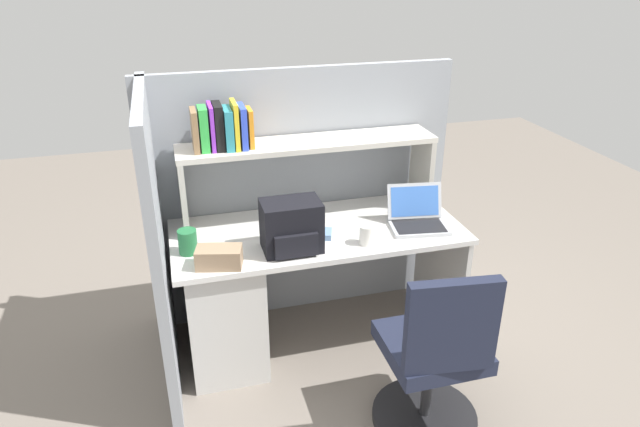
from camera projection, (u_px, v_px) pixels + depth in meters
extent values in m
plane|color=slate|center=(318.00, 337.00, 3.47)|extent=(8.00, 8.00, 0.00)
cube|color=silver|center=(318.00, 232.00, 3.16)|extent=(1.60, 0.70, 0.03)
cube|color=beige|center=(223.00, 302.00, 3.19)|extent=(0.40, 0.64, 0.70)
cube|color=beige|center=(440.00, 269.00, 3.51)|extent=(0.03, 0.64, 0.70)
cube|color=gray|center=(301.00, 196.00, 3.47)|extent=(1.84, 0.05, 1.55)
cube|color=gray|center=(159.00, 246.00, 2.89)|extent=(0.05, 1.06, 1.55)
cube|color=#BCB7AC|center=(183.00, 194.00, 3.08)|extent=(0.03, 0.28, 0.42)
cube|color=#BCB7AC|center=(422.00, 170.00, 3.41)|extent=(0.03, 0.28, 0.42)
cube|color=beige|center=(308.00, 143.00, 3.15)|extent=(1.44, 0.28, 0.03)
cube|color=olive|center=(195.00, 130.00, 2.95)|extent=(0.03, 0.16, 0.22)
cube|color=green|center=(203.00, 129.00, 2.95)|extent=(0.04, 0.13, 0.23)
cube|color=purple|center=(211.00, 127.00, 2.98)|extent=(0.02, 0.18, 0.24)
cube|color=black|center=(218.00, 126.00, 2.98)|extent=(0.04, 0.17, 0.24)
cube|color=teal|center=(228.00, 128.00, 2.99)|extent=(0.04, 0.17, 0.21)
cube|color=yellow|center=(235.00, 125.00, 2.99)|extent=(0.02, 0.18, 0.25)
cube|color=blue|center=(242.00, 126.00, 3.00)|extent=(0.03, 0.17, 0.22)
cube|color=orange|center=(250.00, 128.00, 3.02)|extent=(0.02, 0.13, 0.20)
cube|color=#B7BABF|center=(419.00, 227.00, 3.16)|extent=(0.34, 0.26, 0.02)
cube|color=black|center=(419.00, 226.00, 3.15)|extent=(0.30, 0.21, 0.00)
cube|color=#B7BABF|center=(415.00, 201.00, 3.22)|extent=(0.32, 0.12, 0.19)
cube|color=#3F72CC|center=(415.00, 201.00, 3.21)|extent=(0.28, 0.10, 0.16)
cube|color=black|center=(291.00, 226.00, 2.90)|extent=(0.30, 0.20, 0.27)
cube|color=black|center=(296.00, 245.00, 2.83)|extent=(0.22, 0.04, 0.12)
cube|color=#7299C6|center=(326.00, 234.00, 3.07)|extent=(0.09, 0.12, 0.03)
cylinder|color=white|center=(367.00, 235.00, 2.98)|extent=(0.08, 0.08, 0.10)
cube|color=#9E7F60|center=(219.00, 257.00, 2.77)|extent=(0.24, 0.17, 0.10)
cylinder|color=#26723F|center=(188.00, 242.00, 2.89)|extent=(0.10, 0.10, 0.13)
cylinder|color=black|center=(424.00, 416.00, 2.86)|extent=(0.52, 0.52, 0.04)
cylinder|color=#262628|center=(428.00, 381.00, 2.76)|extent=(0.05, 0.05, 0.41)
cube|color=#1E2338|center=(431.00, 347.00, 2.67)|extent=(0.44, 0.44, 0.08)
cube|color=#1E2338|center=(452.00, 327.00, 2.38)|extent=(0.40, 0.11, 0.44)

